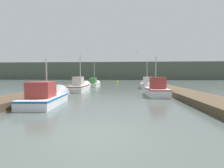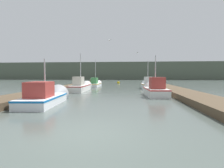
{
  "view_description": "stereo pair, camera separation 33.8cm",
  "coord_description": "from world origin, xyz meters",
  "px_view_note": "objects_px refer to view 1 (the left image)",
  "views": [
    {
      "loc": [
        1.01,
        -5.39,
        1.86
      ],
      "look_at": [
        -0.34,
        12.85,
        0.89
      ],
      "focal_mm": 28.0,
      "sensor_mm": 36.0,
      "label": 1
    },
    {
      "loc": [
        1.35,
        -5.36,
        1.86
      ],
      "look_at": [
        -0.34,
        12.85,
        0.89
      ],
      "focal_mm": 28.0,
      "sensor_mm": 36.0,
      "label": 2
    }
  ],
  "objects_px": {
    "fishing_boat_0": "(48,97)",
    "mooring_piling_1": "(89,82)",
    "mooring_piling_2": "(161,86)",
    "fishing_boat_1": "(155,90)",
    "seagull_1": "(136,53)",
    "seagull_lead": "(109,40)",
    "fishing_boat_3": "(147,85)",
    "mooring_piling_0": "(160,86)",
    "fishing_boat_2": "(81,86)",
    "fishing_boat_4": "(95,84)",
    "channel_buoy": "(117,83)"
  },
  "relations": [
    {
      "from": "fishing_boat_4",
      "to": "seagull_lead",
      "type": "relative_size",
      "value": 12.25
    },
    {
      "from": "fishing_boat_4",
      "to": "mooring_piling_2",
      "type": "height_order",
      "value": "fishing_boat_4"
    },
    {
      "from": "seagull_1",
      "to": "mooring_piling_0",
      "type": "bearing_deg",
      "value": -144.93
    },
    {
      "from": "mooring_piling_0",
      "to": "fishing_boat_4",
      "type": "bearing_deg",
      "value": 142.07
    },
    {
      "from": "fishing_boat_0",
      "to": "fishing_boat_3",
      "type": "xyz_separation_m",
      "value": [
        7.94,
        13.71,
        0.03
      ]
    },
    {
      "from": "fishing_boat_4",
      "to": "fishing_boat_3",
      "type": "bearing_deg",
      "value": -24.37
    },
    {
      "from": "seagull_1",
      "to": "fishing_boat_4",
      "type": "bearing_deg",
      "value": 47.78
    },
    {
      "from": "fishing_boat_1",
      "to": "mooring_piling_0",
      "type": "height_order",
      "value": "fishing_boat_1"
    },
    {
      "from": "fishing_boat_3",
      "to": "channel_buoy",
      "type": "height_order",
      "value": "fishing_boat_3"
    },
    {
      "from": "fishing_boat_3",
      "to": "fishing_boat_0",
      "type": "bearing_deg",
      "value": -118.13
    },
    {
      "from": "fishing_boat_2",
      "to": "fishing_boat_4",
      "type": "height_order",
      "value": "fishing_boat_2"
    },
    {
      "from": "fishing_boat_0",
      "to": "mooring_piling_1",
      "type": "xyz_separation_m",
      "value": [
        -1.17,
        18.66,
        0.12
      ]
    },
    {
      "from": "fishing_boat_2",
      "to": "mooring_piling_1",
      "type": "height_order",
      "value": "fishing_boat_2"
    },
    {
      "from": "fishing_boat_0",
      "to": "mooring_piling_0",
      "type": "xyz_separation_m",
      "value": [
        9.04,
        10.08,
        0.11
      ]
    },
    {
      "from": "mooring_piling_0",
      "to": "mooring_piling_2",
      "type": "height_order",
      "value": "mooring_piling_2"
    },
    {
      "from": "fishing_boat_1",
      "to": "mooring_piling_0",
      "type": "distance_m",
      "value": 5.27
    },
    {
      "from": "fishing_boat_2",
      "to": "channel_buoy",
      "type": "bearing_deg",
      "value": 77.63
    },
    {
      "from": "mooring_piling_0",
      "to": "channel_buoy",
      "type": "height_order",
      "value": "mooring_piling_0"
    },
    {
      "from": "fishing_boat_2",
      "to": "fishing_boat_4",
      "type": "relative_size",
      "value": 0.99
    },
    {
      "from": "fishing_boat_1",
      "to": "seagull_1",
      "type": "bearing_deg",
      "value": 95.56
    },
    {
      "from": "mooring_piling_1",
      "to": "fishing_boat_3",
      "type": "bearing_deg",
      "value": -28.49
    },
    {
      "from": "fishing_boat_0",
      "to": "channel_buoy",
      "type": "xyz_separation_m",
      "value": [
        3.18,
        26.62,
        -0.27
      ]
    },
    {
      "from": "mooring_piling_0",
      "to": "mooring_piling_2",
      "type": "relative_size",
      "value": 0.88
    },
    {
      "from": "mooring_piling_1",
      "to": "mooring_piling_2",
      "type": "distance_m",
      "value": 14.07
    },
    {
      "from": "fishing_boat_3",
      "to": "mooring_piling_2",
      "type": "distance_m",
      "value": 5.02
    },
    {
      "from": "fishing_boat_2",
      "to": "mooring_piling_0",
      "type": "height_order",
      "value": "fishing_boat_2"
    },
    {
      "from": "mooring_piling_0",
      "to": "seagull_1",
      "type": "bearing_deg",
      "value": 133.51
    },
    {
      "from": "seagull_lead",
      "to": "channel_buoy",
      "type": "bearing_deg",
      "value": 130.45
    },
    {
      "from": "fishing_boat_3",
      "to": "mooring_piling_0",
      "type": "distance_m",
      "value": 3.8
    },
    {
      "from": "fishing_boat_0",
      "to": "fishing_boat_2",
      "type": "relative_size",
      "value": 0.86
    },
    {
      "from": "fishing_boat_2",
      "to": "fishing_boat_3",
      "type": "distance_m",
      "value": 9.32
    },
    {
      "from": "seagull_1",
      "to": "fishing_boat_0",
      "type": "bearing_deg",
      "value": 144.88
    },
    {
      "from": "fishing_boat_1",
      "to": "mooring_piling_2",
      "type": "relative_size",
      "value": 3.68
    },
    {
      "from": "fishing_boat_0",
      "to": "fishing_boat_2",
      "type": "distance_m",
      "value": 9.24
    },
    {
      "from": "fishing_boat_2",
      "to": "seagull_1",
      "type": "height_order",
      "value": "seagull_1"
    },
    {
      "from": "fishing_boat_1",
      "to": "mooring_piling_2",
      "type": "distance_m",
      "value": 3.98
    },
    {
      "from": "channel_buoy",
      "to": "mooring_piling_0",
      "type": "bearing_deg",
      "value": -70.49
    },
    {
      "from": "fishing_boat_3",
      "to": "mooring_piling_1",
      "type": "relative_size",
      "value": 4.15
    },
    {
      "from": "mooring_piling_2",
      "to": "seagull_1",
      "type": "height_order",
      "value": "seagull_1"
    },
    {
      "from": "mooring_piling_1",
      "to": "mooring_piling_2",
      "type": "height_order",
      "value": "mooring_piling_2"
    },
    {
      "from": "mooring_piling_0",
      "to": "mooring_piling_1",
      "type": "xyz_separation_m",
      "value": [
        -10.21,
        8.58,
        0.01
      ]
    },
    {
      "from": "mooring_piling_0",
      "to": "mooring_piling_1",
      "type": "distance_m",
      "value": 13.33
    },
    {
      "from": "fishing_boat_0",
      "to": "mooring_piling_1",
      "type": "relative_size",
      "value": 4.66
    },
    {
      "from": "fishing_boat_3",
      "to": "mooring_piling_1",
      "type": "distance_m",
      "value": 10.36
    },
    {
      "from": "fishing_boat_0",
      "to": "mooring_piling_2",
      "type": "relative_size",
      "value": 4.2
    },
    {
      "from": "fishing_boat_4",
      "to": "channel_buoy",
      "type": "distance_m",
      "value": 10.02
    },
    {
      "from": "fishing_boat_1",
      "to": "seagull_lead",
      "type": "bearing_deg",
      "value": 133.44
    },
    {
      "from": "fishing_boat_1",
      "to": "fishing_boat_4",
      "type": "distance_m",
      "value": 14.33
    },
    {
      "from": "mooring_piling_1",
      "to": "mooring_piling_0",
      "type": "bearing_deg",
      "value": -40.05
    },
    {
      "from": "seagull_lead",
      "to": "fishing_boat_1",
      "type": "bearing_deg",
      "value": -2.71
    }
  ]
}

